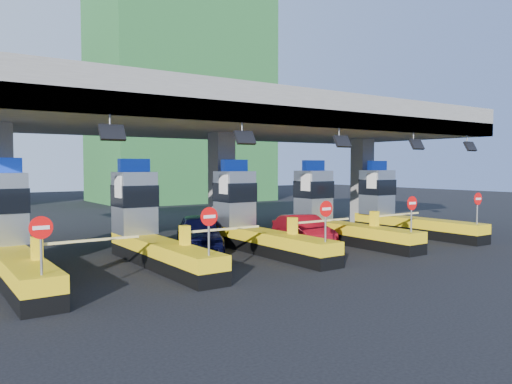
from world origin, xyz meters
TOP-DOWN VIEW (x-y plane):
  - ground at (0.00, 0.00)m, footprint 120.00×120.00m
  - toll_canopy at (0.00, 2.87)m, footprint 28.00×12.09m
  - toll_lane_far_left at (-10.00, 0.28)m, footprint 4.43×8.00m
  - toll_lane_left at (-5.00, 0.28)m, footprint 4.43×8.00m
  - toll_lane_center at (0.00, 0.28)m, footprint 4.43×8.00m
  - toll_lane_right at (5.00, 0.28)m, footprint 4.43×8.00m
  - toll_lane_far_right at (10.00, 0.28)m, footprint 4.43×8.00m
  - bg_building_scaffold at (12.00, 32.00)m, footprint 18.00×12.00m
  - van at (-2.01, 1.63)m, footprint 3.77×5.23m
  - red_car at (2.76, -0.04)m, footprint 2.66×4.70m

SIDE VIEW (x-z plane):
  - ground at x=0.00m, z-range 0.00..0.00m
  - red_car at x=2.76m, z-range 0.00..1.47m
  - van at x=-2.01m, z-range 0.00..1.65m
  - toll_lane_far_left at x=-10.00m, z-range -0.68..3.47m
  - toll_lane_left at x=-5.00m, z-range -0.68..3.47m
  - toll_lane_center at x=0.00m, z-range -0.68..3.47m
  - toll_lane_right at x=5.00m, z-range -0.68..3.47m
  - toll_lane_far_right at x=10.00m, z-range -0.68..3.47m
  - toll_canopy at x=0.00m, z-range 2.63..9.63m
  - bg_building_scaffold at x=12.00m, z-range 0.00..28.00m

